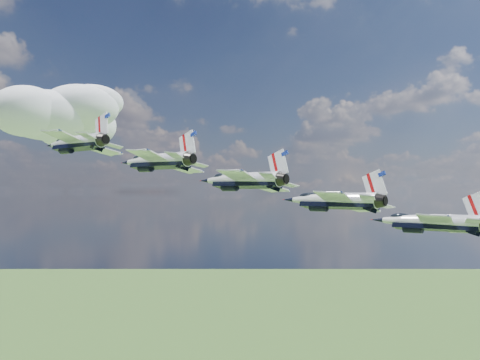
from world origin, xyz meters
TOP-DOWN VIEW (x-y plane):
  - cloud_far at (34.17, 182.20)m, footprint 55.79×43.83m
  - jet_0 at (-18.38, 14.77)m, footprint 14.99×18.49m
  - jet_1 at (-9.85, 5.71)m, footprint 14.99×18.49m
  - jet_2 at (-1.33, -3.36)m, footprint 14.99×18.49m
  - jet_3 at (7.19, -12.42)m, footprint 14.99×18.49m
  - jet_4 at (15.71, -21.49)m, footprint 14.99×18.49m

SIDE VIEW (x-z plane):
  - jet_4 at x=15.71m, z-range 136.98..144.44m
  - jet_3 at x=7.19m, z-range 139.77..147.23m
  - jet_2 at x=-1.33m, z-range 142.56..150.02m
  - jet_1 at x=-9.85m, z-range 145.35..152.81m
  - jet_0 at x=-18.38m, z-range 148.14..155.60m
  - cloud_far at x=34.17m, z-range 170.22..192.14m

